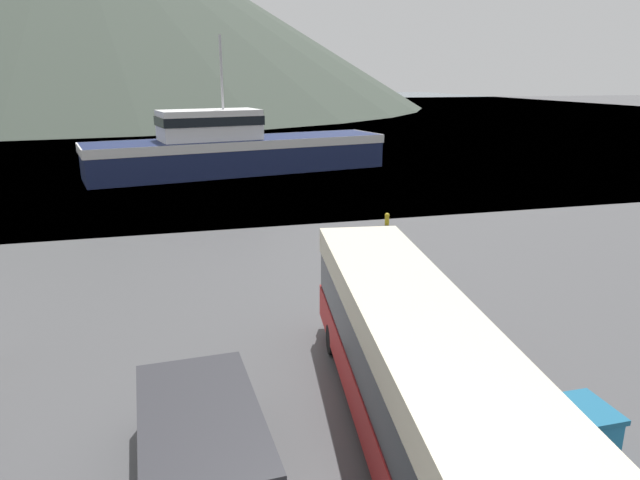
{
  "coord_description": "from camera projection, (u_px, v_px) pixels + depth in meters",
  "views": [
    {
      "loc": [
        -4.27,
        -4.48,
        8.06
      ],
      "look_at": [
        1.06,
        15.74,
        2.0
      ],
      "focal_mm": 32.0,
      "sensor_mm": 36.0,
      "label": 1
    }
  ],
  "objects": [
    {
      "name": "storage_bin",
      "position": [
        582.0,
        431.0,
        12.4
      ],
      "size": [
        1.13,
        1.33,
        1.2
      ],
      "color": "teal",
      "rests_on": "ground"
    },
    {
      "name": "delivery_van",
      "position": [
        200.0,
        448.0,
        10.8
      ],
      "size": [
        2.39,
        5.98,
        2.4
      ],
      "rotation": [
        0.0,
        0.0,
        0.05
      ],
      "color": "#2D2D33",
      "rests_on": "ground"
    },
    {
      "name": "tour_bus",
      "position": [
        413.0,
        367.0,
        12.48
      ],
      "size": [
        4.15,
        13.22,
        3.39
      ],
      "rotation": [
        0.0,
        0.0,
        -0.13
      ],
      "color": "red",
      "rests_on": "ground"
    },
    {
      "name": "mooring_bollard",
      "position": [
        387.0,
        218.0,
        31.81
      ],
      "size": [
        0.28,
        0.28,
        0.68
      ],
      "color": "#B29919",
      "rests_on": "ground"
    },
    {
      "name": "water_surface",
      "position": [
        184.0,
        109.0,
        142.73
      ],
      "size": [
        240.0,
        240.0,
        0.0
      ],
      "primitive_type": "plane",
      "color": "slate",
      "rests_on": "ground"
    },
    {
      "name": "small_boat",
      "position": [
        338.0,
        156.0,
        55.6
      ],
      "size": [
        7.22,
        3.55,
        1.02
      ],
      "rotation": [
        0.0,
        0.0,
        4.48
      ],
      "color": "black",
      "rests_on": "water_surface"
    },
    {
      "name": "fishing_boat",
      "position": [
        235.0,
        148.0,
        48.45
      ],
      "size": [
        26.1,
        10.47,
        11.2
      ],
      "rotation": [
        0.0,
        0.0,
        4.91
      ],
      "color": "#19234C",
      "rests_on": "water_surface"
    },
    {
      "name": "hill_backdrop",
      "position": [
        75.0,
        0.0,
        148.85
      ],
      "size": [
        181.66,
        181.66,
        53.97
      ],
      "primitive_type": "cone",
      "color": "#424C42",
      "rests_on": "ground"
    }
  ]
}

